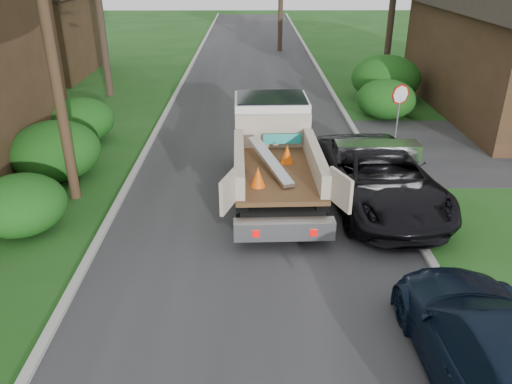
{
  "coord_description": "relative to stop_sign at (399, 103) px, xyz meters",
  "views": [
    {
      "loc": [
        -0.17,
        -8.62,
        6.68
      ],
      "look_at": [
        -0.06,
        2.8,
        1.2
      ],
      "focal_mm": 35.0,
      "sensor_mm": 36.0,
      "label": 1
    }
  ],
  "objects": [
    {
      "name": "hedge_right_b",
      "position": [
        1.3,
        7.0,
        -0.67
      ],
      "size": [
        3.38,
        3.38,
        2.21
      ],
      "primitive_type": "ellipsoid",
      "color": "#0E3F0F",
      "rests_on": "ground"
    },
    {
      "name": "black_pickup",
      "position": [
        -1.72,
        -4.5,
        -0.93
      ],
      "size": [
        3.46,
        6.39,
        1.7
      ],
      "primitive_type": "imported",
      "rotation": [
        0.0,
        0.0,
        0.11
      ],
      "color": "black",
      "rests_on": "ground"
    },
    {
      "name": "curb_right",
      "position": [
        -1.1,
        1.0,
        -1.72
      ],
      "size": [
        0.2,
        90.0,
        0.12
      ],
      "primitive_type": "cube",
      "color": "#9E9E99",
      "rests_on": "ground"
    },
    {
      "name": "hedge_right_a",
      "position": [
        0.6,
        4.0,
        -0.93
      ],
      "size": [
        2.6,
        2.6,
        1.7
      ],
      "primitive_type": "ellipsoid",
      "color": "#0E3F0F",
      "rests_on": "ground"
    },
    {
      "name": "stop_sign",
      "position": [
        0.0,
        0.0,
        0.0
      ],
      "size": [
        0.71,
        0.32,
        2.48
      ],
      "color": "slate",
      "rests_on": "ground"
    },
    {
      "name": "hedge_left_c",
      "position": [
        -12.0,
        1.0,
        -0.93
      ],
      "size": [
        2.6,
        2.6,
        1.7
      ],
      "primitive_type": "ellipsoid",
      "color": "#0E3F0F",
      "rests_on": "ground"
    },
    {
      "name": "curb_left",
      "position": [
        -9.3,
        1.0,
        -1.72
      ],
      "size": [
        0.2,
        90.0,
        0.12
      ],
      "primitive_type": "cube",
      "color": "#9E9E99",
      "rests_on": "ground"
    },
    {
      "name": "utility_pole",
      "position": [
        -10.68,
        -4.02,
        3.4
      ],
      "size": [
        2.42,
        1.25,
        10.0
      ],
      "color": "#382619",
      "rests_on": "ground"
    },
    {
      "name": "hedge_left_b",
      "position": [
        -11.7,
        -2.5,
        -0.84
      ],
      "size": [
        2.86,
        2.86,
        1.87
      ],
      "primitive_type": "ellipsoid",
      "color": "#0E3F0F",
      "rests_on": "ground"
    },
    {
      "name": "flatbed_truck",
      "position": [
        -4.69,
        -2.95,
        -0.42
      ],
      "size": [
        3.1,
        6.66,
        2.5
      ],
      "rotation": [
        0.0,
        0.0,
        0.03
      ],
      "color": "black",
      "rests_on": "ground"
    },
    {
      "name": "navy_suv",
      "position": [
        -1.4,
        -11.5,
        -0.99
      ],
      "size": [
        2.31,
        5.48,
        1.58
      ],
      "primitive_type": "imported",
      "rotation": [
        0.0,
        0.0,
        3.16
      ],
      "color": "black",
      "rests_on": "ground"
    },
    {
      "name": "hedge_left_a",
      "position": [
        -11.4,
        -6.0,
        -1.01
      ],
      "size": [
        2.34,
        2.34,
        1.53
      ],
      "primitive_type": "ellipsoid",
      "color": "#0E3F0F",
      "rests_on": "ground"
    },
    {
      "name": "road",
      "position": [
        -5.2,
        1.0,
        -1.77
      ],
      "size": [
        8.0,
        90.0,
        0.02
      ],
      "primitive_type": "cube",
      "color": "#28282B",
      "rests_on": "ground"
    },
    {
      "name": "ground",
      "position": [
        -5.2,
        -9.0,
        -1.78
      ],
      "size": [
        120.0,
        120.0,
        0.0
      ],
      "primitive_type": "plane",
      "color": "#184413",
      "rests_on": "ground"
    },
    {
      "name": "house_left_far",
      "position": [
        -18.7,
        13.0,
        1.27
      ],
      "size": [
        7.56,
        7.56,
        6.0
      ],
      "color": "#382717",
      "rests_on": "ground"
    }
  ]
}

